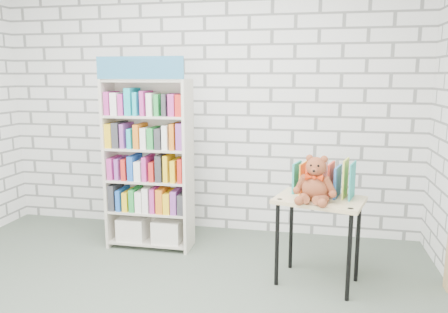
# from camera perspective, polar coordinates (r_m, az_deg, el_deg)

# --- Properties ---
(room_shell) EXTENTS (4.52, 4.02, 2.81)m
(room_shell) POSITION_cam_1_polar(r_m,az_deg,el_deg) (2.77, -12.71, 12.69)
(room_shell) COLOR silver
(room_shell) RESTS_ON ground
(bookshelf) EXTENTS (0.82, 0.32, 1.84)m
(bookshelf) POSITION_cam_1_polar(r_m,az_deg,el_deg) (4.26, -9.77, -0.85)
(bookshelf) COLOR beige
(bookshelf) RESTS_ON ground
(display_table) EXTENTS (0.76, 0.62, 0.72)m
(display_table) POSITION_cam_1_polar(r_m,az_deg,el_deg) (3.56, 12.31, -6.88)
(display_table) COLOR tan
(display_table) RESTS_ON ground
(table_books) EXTENTS (0.50, 0.32, 0.28)m
(table_books) POSITION_cam_1_polar(r_m,az_deg,el_deg) (3.60, 12.89, -2.78)
(table_books) COLOR teal
(table_books) RESTS_ON display_table
(teddy_bear) EXTENTS (0.33, 0.32, 0.36)m
(teddy_bear) POSITION_cam_1_polar(r_m,az_deg,el_deg) (3.40, 11.81, -3.43)
(teddy_bear) COLOR brown
(teddy_bear) RESTS_ON display_table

